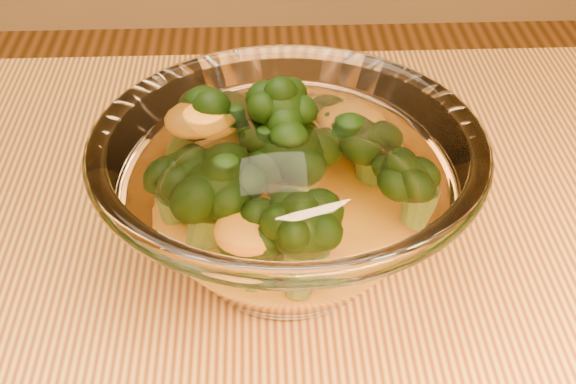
{
  "coord_description": "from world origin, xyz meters",
  "views": [
    {
      "loc": [
        0.02,
        -0.24,
        1.09
      ],
      "look_at": [
        0.04,
        0.12,
        0.81
      ],
      "focal_mm": 50.0,
      "sensor_mm": 36.0,
      "label": 1
    }
  ],
  "objects": [
    {
      "name": "cheese_sauce",
      "position": [
        0.04,
        0.12,
        0.78
      ],
      "size": [
        0.11,
        0.11,
        0.03
      ],
      "primitive_type": "ellipsoid",
      "color": "orange",
      "rests_on": "glass_bowl"
    },
    {
      "name": "glass_bowl",
      "position": [
        0.04,
        0.12,
        0.8
      ],
      "size": [
        0.22,
        0.22,
        0.1
      ],
      "color": "white",
      "rests_on": "table"
    },
    {
      "name": "broccoli_heap",
      "position": [
        0.03,
        0.13,
        0.82
      ],
      "size": [
        0.16,
        0.15,
        0.08
      ],
      "color": "black",
      "rests_on": "cheese_sauce"
    }
  ]
}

